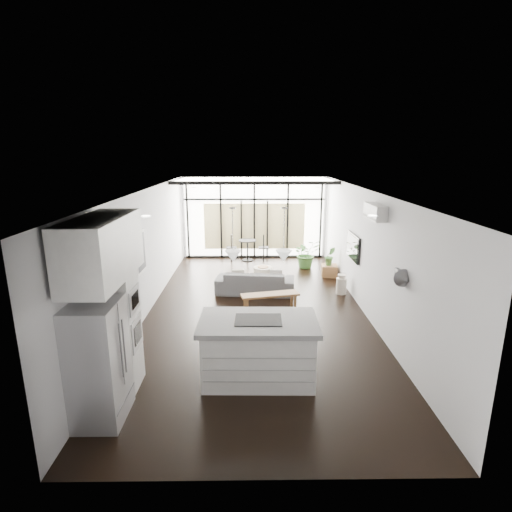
{
  "coord_description": "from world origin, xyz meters",
  "views": [
    {
      "loc": [
        -0.11,
        -8.74,
        3.61
      ],
      "look_at": [
        0.0,
        0.3,
        1.25
      ],
      "focal_mm": 28.0,
      "sensor_mm": 36.0,
      "label": 1
    }
  ],
  "objects_px": {
    "island": "(258,350)",
    "milk_can": "(341,284)",
    "tv": "(353,247)",
    "sofa": "(255,278)",
    "console_bench": "(270,302)",
    "fridge": "(98,362)",
    "pouf": "(263,274)"
  },
  "relations": [
    {
      "from": "island",
      "to": "milk_can",
      "type": "height_order",
      "value": "island"
    },
    {
      "from": "milk_can",
      "to": "island",
      "type": "bearing_deg",
      "value": -119.25
    },
    {
      "from": "island",
      "to": "tv",
      "type": "bearing_deg",
      "value": 58.65
    },
    {
      "from": "sofa",
      "to": "console_bench",
      "type": "relative_size",
      "value": 1.51
    },
    {
      "from": "island",
      "to": "sofa",
      "type": "xyz_separation_m",
      "value": [
        -0.01,
        4.12,
        -0.12
      ]
    },
    {
      "from": "sofa",
      "to": "milk_can",
      "type": "relative_size",
      "value": 3.89
    },
    {
      "from": "fridge",
      "to": "console_bench",
      "type": "height_order",
      "value": "fridge"
    },
    {
      "from": "fridge",
      "to": "sofa",
      "type": "height_order",
      "value": "fridge"
    },
    {
      "from": "island",
      "to": "pouf",
      "type": "bearing_deg",
      "value": 88.52
    },
    {
      "from": "sofa",
      "to": "console_bench",
      "type": "height_order",
      "value": "sofa"
    },
    {
      "from": "island",
      "to": "milk_can",
      "type": "relative_size",
      "value": 3.59
    },
    {
      "from": "fridge",
      "to": "tv",
      "type": "distance_m",
      "value": 6.74
    },
    {
      "from": "fridge",
      "to": "console_bench",
      "type": "distance_m",
      "value": 4.62
    },
    {
      "from": "island",
      "to": "fridge",
      "type": "height_order",
      "value": "fridge"
    },
    {
      "from": "sofa",
      "to": "milk_can",
      "type": "xyz_separation_m",
      "value": [
        2.26,
        -0.1,
        -0.14
      ]
    },
    {
      "from": "island",
      "to": "pouf",
      "type": "xyz_separation_m",
      "value": [
        0.22,
        5.04,
        -0.3
      ]
    },
    {
      "from": "milk_can",
      "to": "pouf",
      "type": "bearing_deg",
      "value": 153.3
    },
    {
      "from": "fridge",
      "to": "console_bench",
      "type": "bearing_deg",
      "value": 56.57
    },
    {
      "from": "island",
      "to": "sofa",
      "type": "height_order",
      "value": "island"
    },
    {
      "from": "console_bench",
      "to": "milk_can",
      "type": "relative_size",
      "value": 2.57
    },
    {
      "from": "island",
      "to": "console_bench",
      "type": "distance_m",
      "value": 2.89
    },
    {
      "from": "sofa",
      "to": "tv",
      "type": "xyz_separation_m",
      "value": [
        2.47,
        -0.24,
        0.9
      ]
    },
    {
      "from": "island",
      "to": "sofa",
      "type": "relative_size",
      "value": 0.92
    },
    {
      "from": "pouf",
      "to": "milk_can",
      "type": "relative_size",
      "value": 1.03
    },
    {
      "from": "tv",
      "to": "sofa",
      "type": "bearing_deg",
      "value": 174.42
    },
    {
      "from": "sofa",
      "to": "pouf",
      "type": "relative_size",
      "value": 3.77
    },
    {
      "from": "fridge",
      "to": "console_bench",
      "type": "relative_size",
      "value": 1.26
    },
    {
      "from": "milk_can",
      "to": "fridge",
      "type": "bearing_deg",
      "value": -131.7
    },
    {
      "from": "console_bench",
      "to": "sofa",
      "type": "bearing_deg",
      "value": 92.21
    },
    {
      "from": "fridge",
      "to": "milk_can",
      "type": "distance_m",
      "value": 6.71
    },
    {
      "from": "sofa",
      "to": "console_bench",
      "type": "bearing_deg",
      "value": 110.96
    },
    {
      "from": "sofa",
      "to": "tv",
      "type": "bearing_deg",
      "value": -179.31
    }
  ]
}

